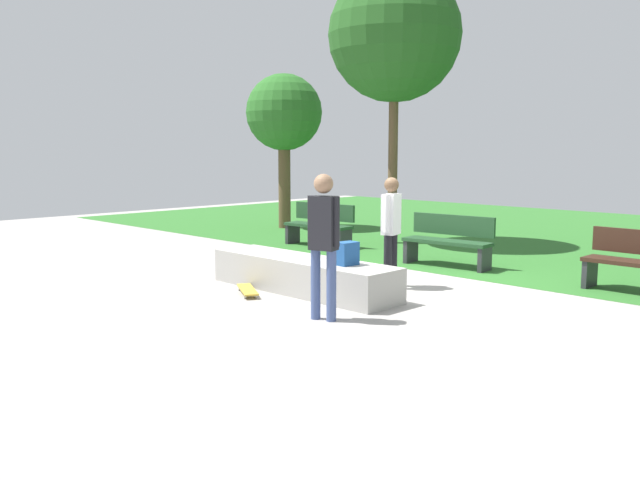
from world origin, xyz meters
TOP-DOWN VIEW (x-y plane):
  - ground_plane at (0.00, 0.00)m, footprint 28.00×28.00m
  - grass_lawn at (0.00, 7.60)m, footprint 26.60×12.80m
  - concrete_ledge at (-0.72, -1.35)m, footprint 3.19×0.80m
  - backpack_on_ledge at (0.14, -1.33)m, footprint 0.23×0.30m
  - skater_performing_trick at (0.65, -2.32)m, footprint 0.42×0.28m
  - skater_watching at (-0.01, -0.20)m, footprint 0.28×0.42m
  - skateboard_by_ledge at (-1.16, -2.04)m, footprint 0.79×0.58m
  - park_bench_center_lawn at (-3.80, 2.12)m, footprint 1.63×0.58m
  - park_bench_near_lamppost at (-0.42, 1.94)m, footprint 1.64×0.61m
  - tree_young_birch at (-6.84, 3.86)m, footprint 1.97×1.97m
  - tree_slender_maple at (-3.01, 3.59)m, footprint 2.85×2.85m

SIDE VIEW (x-z plane):
  - ground_plane at x=0.00m, z-range 0.00..0.00m
  - grass_lawn at x=0.00m, z-range 0.00..0.01m
  - skateboard_by_ledge at x=-1.16m, z-range 0.02..0.10m
  - concrete_ledge at x=-0.72m, z-range 0.00..0.50m
  - park_bench_center_lawn at x=-3.80m, z-range 0.03..0.94m
  - park_bench_near_lamppost at x=-0.42m, z-range 0.03..0.94m
  - backpack_on_ledge at x=0.14m, z-range 0.50..0.82m
  - skater_watching at x=-0.01m, z-range 0.14..1.80m
  - skater_performing_trick at x=0.65m, z-range 0.16..1.95m
  - tree_young_birch at x=-6.84m, z-range 0.96..4.95m
  - tree_slender_maple at x=-3.01m, z-range 1.51..7.42m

